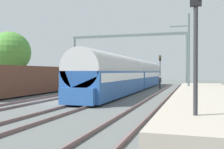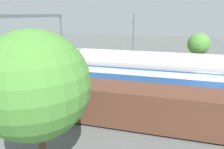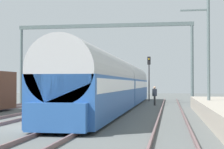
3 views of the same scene
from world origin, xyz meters
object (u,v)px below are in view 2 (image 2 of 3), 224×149
freight_car (157,108)px  railway_signal_far (7,48)px  person_crossing (63,65)px  catenary_gantry (24,32)px  passenger_train (82,65)px

freight_car → railway_signal_far: (10.59, 21.94, 1.76)m
person_crossing → railway_signal_far: size_ratio=0.34×
person_crossing → catenary_gantry: 7.28m
person_crossing → railway_signal_far: bearing=-92.4°
passenger_train → catenary_gantry: (-2.17, 5.95, 3.98)m
passenger_train → catenary_gantry: size_ratio=1.89×
railway_signal_far → catenary_gantry: size_ratio=0.29×
railway_signal_far → catenary_gantry: (-4.09, -6.40, 2.73)m
railway_signal_far → freight_car: bearing=-115.8°
railway_signal_far → passenger_train: bearing=-98.8°
passenger_train → railway_signal_far: bearing=81.2°
catenary_gantry → passenger_train: bearing=-70.0°
passenger_train → freight_car: 12.94m
railway_signal_far → catenary_gantry: bearing=-122.6°
freight_car → catenary_gantry: size_ratio=0.75×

